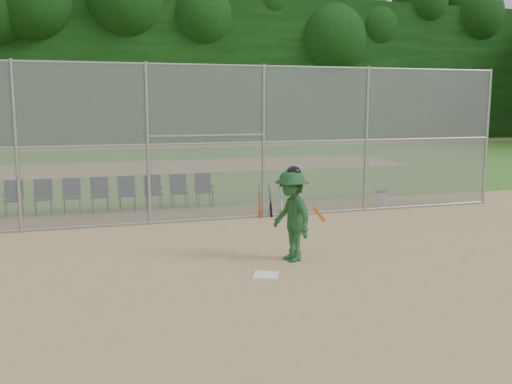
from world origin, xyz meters
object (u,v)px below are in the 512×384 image
object	(u,v)px
home_plate	(266,275)
water_cooler	(381,198)
batter_at_plate	(292,215)
chair_0	(13,199)

from	to	relation	value
home_plate	water_cooler	world-z (taller)	water_cooler
home_plate	batter_at_plate	bearing A→B (deg)	45.10
home_plate	water_cooler	size ratio (longest dim) A/B	0.95
home_plate	water_cooler	distance (m)	7.79
home_plate	batter_at_plate	distance (m)	1.41
batter_at_plate	chair_0	distance (m)	8.36
chair_0	batter_at_plate	bearing A→B (deg)	-48.44
home_plate	batter_at_plate	world-z (taller)	batter_at_plate
water_cooler	home_plate	bearing A→B (deg)	-134.43
water_cooler	chair_0	distance (m)	10.32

